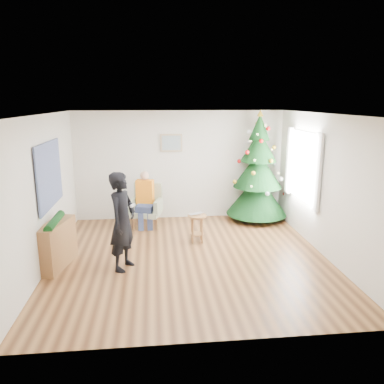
{
  "coord_description": "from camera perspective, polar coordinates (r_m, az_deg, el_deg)",
  "views": [
    {
      "loc": [
        -0.63,
        -6.4,
        2.83
      ],
      "look_at": [
        0.1,
        0.6,
        1.1
      ],
      "focal_mm": 35.0,
      "sensor_mm": 36.0,
      "label": 1
    }
  ],
  "objects": [
    {
      "name": "console",
      "position": [
        6.94,
        -19.91,
        -7.55
      ],
      "size": [
        0.5,
        1.04,
        0.8
      ],
      "primitive_type": "cube",
      "rotation": [
        0.0,
        0.0,
        -0.21
      ],
      "color": "brown",
      "rests_on": "floor"
    },
    {
      "name": "stool",
      "position": [
        7.66,
        0.77,
        -5.53
      ],
      "size": [
        0.38,
        0.38,
        0.57
      ],
      "rotation": [
        0.0,
        0.0,
        0.12
      ],
      "color": "brown",
      "rests_on": "floor"
    },
    {
      "name": "wall_back",
      "position": [
        9.05,
        -1.88,
        4.07
      ],
      "size": [
        5.0,
        0.0,
        5.0
      ],
      "primitive_type": "plane",
      "rotation": [
        1.57,
        0.0,
        0.0
      ],
      "color": "silver",
      "rests_on": "floor"
    },
    {
      "name": "armchair",
      "position": [
        8.69,
        -6.99,
        -2.85
      ],
      "size": [
        0.81,
        0.78,
        0.97
      ],
      "rotation": [
        0.0,
        0.0,
        -0.27
      ],
      "color": "#99A484",
      "rests_on": "floor"
    },
    {
      "name": "christmas_tree",
      "position": [
        9.05,
        10.0,
        3.11
      ],
      "size": [
        1.45,
        1.45,
        2.62
      ],
      "rotation": [
        0.0,
        0.0,
        -0.39
      ],
      "color": "#3F2816",
      "rests_on": "floor"
    },
    {
      "name": "seated_person",
      "position": [
        8.57,
        -7.16,
        -1.06
      ],
      "size": [
        0.46,
        0.61,
        1.27
      ],
      "rotation": [
        0.0,
        0.0,
        -0.27
      ],
      "color": "navy",
      "rests_on": "armchair"
    },
    {
      "name": "window_panel",
      "position": [
        8.13,
        16.59,
        3.82
      ],
      "size": [
        0.04,
        1.3,
        1.4
      ],
      "primitive_type": "cube",
      "color": "white",
      "rests_on": "wall_right"
    },
    {
      "name": "curtains",
      "position": [
        8.12,
        16.4,
        3.82
      ],
      "size": [
        0.05,
        1.75,
        1.5
      ],
      "color": "white",
      "rests_on": "wall_right"
    },
    {
      "name": "garland",
      "position": [
        6.8,
        -20.19,
        -4.24
      ],
      "size": [
        0.14,
        0.9,
        0.14
      ],
      "primitive_type": "cylinder",
      "rotation": [
        1.57,
        0.0,
        0.0
      ],
      "color": "black",
      "rests_on": "console"
    },
    {
      "name": "floor",
      "position": [
        7.02,
        -0.31,
        -9.95
      ],
      "size": [
        5.0,
        5.0,
        0.0
      ],
      "primitive_type": "plane",
      "color": "brown",
      "rests_on": "ground"
    },
    {
      "name": "tapestry",
      "position": [
        7.06,
        -20.9,
        2.46
      ],
      "size": [
        0.03,
        1.5,
        1.15
      ],
      "primitive_type": "cube",
      "color": "black",
      "rests_on": "wall_left"
    },
    {
      "name": "wall_front",
      "position": [
        4.23,
        3.03,
        -7.38
      ],
      "size": [
        5.0,
        0.0,
        5.0
      ],
      "primitive_type": "plane",
      "rotation": [
        -1.57,
        0.0,
        0.0
      ],
      "color": "silver",
      "rests_on": "floor"
    },
    {
      "name": "framed_picture",
      "position": [
        8.92,
        -3.18,
        7.49
      ],
      "size": [
        0.52,
        0.05,
        0.42
      ],
      "color": "tan",
      "rests_on": "wall_back"
    },
    {
      "name": "laptop",
      "position": [
        7.56,
        0.77,
        -3.43
      ],
      "size": [
        0.37,
        0.32,
        0.02
      ],
      "primitive_type": "imported",
      "rotation": [
        0.0,
        0.0,
        0.47
      ],
      "color": "silver",
      "rests_on": "stool"
    },
    {
      "name": "wall_left",
      "position": [
        6.84,
        -21.66,
        -0.1
      ],
      "size": [
        0.0,
        5.0,
        5.0
      ],
      "primitive_type": "plane",
      "rotation": [
        1.57,
        0.0,
        1.57
      ],
      "color": "silver",
      "rests_on": "floor"
    },
    {
      "name": "game_controller",
      "position": [
        6.29,
        -9.03,
        -2.05
      ],
      "size": [
        0.09,
        0.13,
        0.04
      ],
      "primitive_type": "cube",
      "rotation": [
        0.0,
        0.0,
        -0.42
      ],
      "color": "white",
      "rests_on": "standing_man"
    },
    {
      "name": "wall_right",
      "position": [
        7.28,
        19.66,
        0.87
      ],
      "size": [
        0.0,
        5.0,
        5.0
      ],
      "primitive_type": "plane",
      "rotation": [
        1.57,
        0.0,
        -1.57
      ],
      "color": "silver",
      "rests_on": "floor"
    },
    {
      "name": "ceiling",
      "position": [
        6.43,
        -0.34,
        11.77
      ],
      "size": [
        5.0,
        5.0,
        0.0
      ],
      "primitive_type": "plane",
      "rotation": [
        3.14,
        0.0,
        0.0
      ],
      "color": "white",
      "rests_on": "wall_back"
    },
    {
      "name": "standing_man",
      "position": [
        6.41,
        -10.54,
        -4.44
      ],
      "size": [
        0.62,
        0.73,
        1.69
      ],
      "primitive_type": "imported",
      "rotation": [
        0.0,
        0.0,
        1.16
      ],
      "color": "black",
      "rests_on": "floor"
    }
  ]
}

